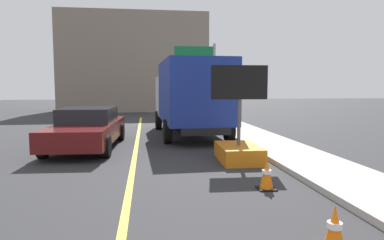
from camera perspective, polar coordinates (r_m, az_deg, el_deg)
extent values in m
cube|color=#B2ADA3|center=(7.68, 28.10, -10.52)|extent=(1.96, 48.00, 0.14)
cube|color=yellow|center=(6.34, -10.75, -13.92)|extent=(0.14, 36.00, 0.01)
cube|color=orange|center=(9.99, 7.65, -5.40)|extent=(1.14, 1.83, 0.45)
cylinder|color=#4C4C4C|center=(9.86, 7.71, -0.40)|extent=(0.10, 0.10, 1.30)
cube|color=black|center=(9.81, 7.80, 6.15)|extent=(1.60, 0.12, 0.95)
sphere|color=yellow|center=(10.00, 10.80, 6.09)|extent=(0.09, 0.09, 0.09)
sphere|color=yellow|center=(9.92, 9.14, 6.12)|extent=(0.09, 0.09, 0.09)
sphere|color=yellow|center=(9.85, 7.44, 6.15)|extent=(0.09, 0.09, 0.09)
sphere|color=yellow|center=(9.78, 5.72, 6.17)|extent=(0.09, 0.09, 0.09)
sphere|color=yellow|center=(9.75, 4.75, 7.24)|extent=(0.09, 0.09, 0.09)
sphere|color=yellow|center=(9.75, 4.73, 5.13)|extent=(0.09, 0.09, 0.09)
cube|color=black|center=(15.14, -0.38, -0.32)|extent=(2.01, 7.02, 0.25)
cube|color=silver|center=(17.55, -1.73, 3.99)|extent=(2.55, 2.05, 1.90)
cube|color=navy|center=(14.02, 0.33, 4.72)|extent=(2.66, 4.82, 2.44)
cylinder|color=black|center=(17.35, -5.54, -0.02)|extent=(0.32, 0.91, 0.90)
cylinder|color=black|center=(17.69, 2.16, 0.10)|extent=(0.32, 0.91, 0.90)
cylinder|color=black|center=(12.95, -4.05, -1.87)|extent=(0.32, 0.91, 0.90)
cylinder|color=black|center=(13.39, 6.12, -1.64)|extent=(0.32, 0.91, 0.90)
cube|color=#591414|center=(12.43, -16.80, -1.79)|extent=(2.20, 5.28, 0.60)
cube|color=black|center=(12.63, -16.62, 0.83)|extent=(1.81, 2.42, 0.50)
cylinder|color=black|center=(10.63, -13.89, -4.28)|extent=(0.26, 0.67, 0.66)
cylinder|color=black|center=(11.08, -23.33, -4.17)|extent=(0.26, 0.67, 0.66)
cylinder|color=black|center=(13.98, -11.58, -1.92)|extent=(0.26, 0.67, 0.66)
cylinder|color=black|center=(14.33, -18.90, -1.93)|extent=(0.26, 0.67, 0.66)
cylinder|color=gray|center=(23.68, 3.66, 6.41)|extent=(0.18, 0.18, 5.00)
cube|color=#0F6033|center=(23.55, 0.28, 10.45)|extent=(2.60, 0.08, 1.30)
cube|color=white|center=(23.59, 0.27, 10.44)|extent=(1.82, 0.02, 0.18)
cube|color=gray|center=(32.04, -9.38, 9.08)|extent=(12.48, 6.10, 8.33)
cone|color=orange|center=(4.92, 22.38, -16.03)|extent=(0.28, 0.28, 0.60)
cylinder|color=white|center=(4.91, 22.39, -15.70)|extent=(0.19, 0.19, 0.08)
cube|color=black|center=(7.42, 12.11, -10.97)|extent=(0.36, 0.36, 0.03)
cone|color=orange|center=(7.34, 12.17, -8.56)|extent=(0.28, 0.28, 0.61)
cylinder|color=white|center=(7.33, 12.17, -8.33)|extent=(0.19, 0.19, 0.08)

